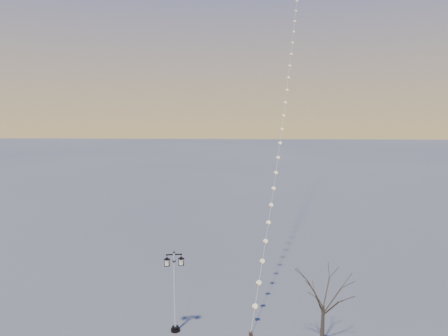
{
  "coord_description": "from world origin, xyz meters",
  "views": [
    {
      "loc": [
        1.71,
        -20.98,
        12.92
      ],
      "look_at": [
        0.54,
        6.96,
        8.8
      ],
      "focal_mm": 32.81,
      "sensor_mm": 36.0,
      "label": 1
    }
  ],
  "objects": [
    {
      "name": "street_lamp",
      "position": [
        -2.06,
        1.13,
        2.68
      ],
      "size": [
        1.22,
        0.56,
        4.85
      ],
      "rotation": [
        0.0,
        0.0,
        0.16
      ],
      "color": "black",
      "rests_on": "ground"
    },
    {
      "name": "bare_tree",
      "position": [
        6.25,
        0.19,
        2.85
      ],
      "size": [
        2.47,
        2.47,
        4.1
      ],
      "rotation": [
        0.0,
        0.0,
        0.08
      ],
      "color": "#393122",
      "rests_on": "ground"
    },
    {
      "name": "kite_train",
      "position": [
        6.45,
        21.97,
        18.58
      ],
      "size": [
        8.83,
        42.88,
        37.32
      ],
      "rotation": [
        0.0,
        0.0,
        0.24
      ],
      "color": "#352319",
      "rests_on": "ground"
    }
  ]
}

